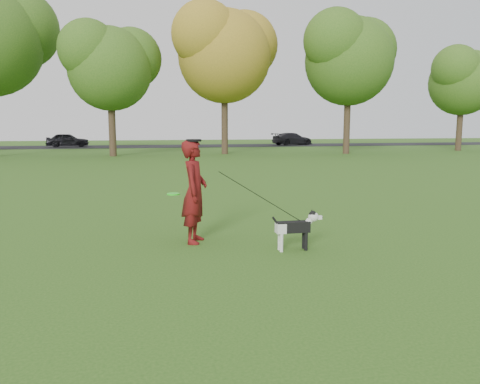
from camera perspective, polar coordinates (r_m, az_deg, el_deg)
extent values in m
plane|color=#285116|center=(8.43, 1.91, -6.61)|extent=(120.00, 120.00, 0.00)
cube|color=black|center=(48.01, -9.35, 5.53)|extent=(120.00, 7.00, 0.02)
imported|color=#5C0D10|center=(8.57, -5.57, 0.05)|extent=(0.64, 0.79, 1.89)
cube|color=black|center=(8.11, 6.48, -4.26)|extent=(0.58, 0.18, 0.19)
cube|color=silver|center=(8.05, 4.98, -4.41)|extent=(0.16, 0.18, 0.17)
cylinder|color=silver|center=(8.05, 5.09, -6.19)|extent=(0.06, 0.06, 0.32)
cylinder|color=silver|center=(8.17, 4.83, -5.97)|extent=(0.06, 0.06, 0.32)
cylinder|color=black|center=(8.18, 8.06, -6.00)|extent=(0.06, 0.06, 0.32)
cylinder|color=black|center=(8.30, 7.76, -5.79)|extent=(0.06, 0.06, 0.32)
cylinder|color=silver|center=(8.19, 8.22, -3.84)|extent=(0.19, 0.12, 0.20)
sphere|color=silver|center=(8.20, 8.93, -3.01)|extent=(0.18, 0.18, 0.18)
sphere|color=black|center=(8.19, 8.87, -2.76)|extent=(0.14, 0.14, 0.14)
cube|color=silver|center=(8.24, 9.55, -3.08)|extent=(0.12, 0.07, 0.06)
sphere|color=black|center=(8.26, 9.95, -3.06)|extent=(0.04, 0.04, 0.04)
cone|color=black|center=(8.14, 8.99, -2.45)|extent=(0.06, 0.06, 0.07)
cone|color=black|center=(8.22, 8.76, -2.34)|extent=(0.06, 0.06, 0.07)
cylinder|color=black|center=(8.02, 4.59, -3.89)|extent=(0.20, 0.04, 0.26)
cylinder|color=black|center=(8.17, 7.84, -3.79)|extent=(0.13, 0.13, 0.02)
imported|color=black|center=(48.48, -20.27, 5.96)|extent=(4.01, 1.80, 1.34)
imported|color=black|center=(50.40, 6.40, 6.46)|extent=(4.79, 3.00, 1.29)
cylinder|color=#26EB1D|center=(8.39, -8.12, -0.23)|extent=(0.23, 0.23, 0.02)
cylinder|color=black|center=(8.49, -5.66, 6.29)|extent=(0.28, 0.28, 0.04)
cylinder|color=#38281C|center=(33.49, -15.33, 7.82)|extent=(0.48, 0.48, 4.20)
sphere|color=#426B1E|center=(33.76, -15.61, 15.20)|extent=(5.60, 5.60, 5.60)
cylinder|color=#38281C|center=(34.93, -1.88, 8.80)|extent=(0.48, 0.48, 5.04)
sphere|color=#A58426|center=(35.37, -1.92, 17.26)|extent=(6.72, 6.72, 6.72)
cylinder|color=#38281C|center=(36.14, 12.90, 8.41)|extent=(0.48, 0.48, 4.83)
sphere|color=#426B1E|center=(36.52, 13.16, 16.26)|extent=(6.44, 6.44, 6.44)
cylinder|color=#38281C|center=(43.49, 25.18, 7.22)|extent=(0.48, 0.48, 3.99)
sphere|color=#426B1E|center=(43.67, 25.52, 12.63)|extent=(5.32, 5.32, 5.32)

